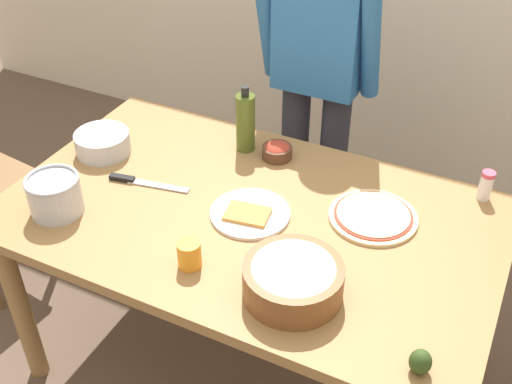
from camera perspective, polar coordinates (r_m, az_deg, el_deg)
ground at (r=2.59m, az=-0.51°, el=-15.08°), size 8.00×8.00×0.00m
dining_table at (r=2.11m, az=-0.60°, el=-3.80°), size 1.60×0.96×0.76m
person_cook at (r=2.57m, az=5.70°, el=11.27°), size 0.49×0.25×1.62m
pizza_raw_on_board at (r=2.05m, az=10.53°, el=-2.16°), size 0.29×0.29×0.02m
plate_with_slice at (r=2.03m, az=-0.57°, el=-1.94°), size 0.26×0.26×0.02m
popcorn_bowl at (r=1.74m, az=3.37°, el=-7.72°), size 0.28×0.28×0.11m
mixing_bowl_steel at (r=2.38m, az=-13.68°, el=4.33°), size 0.20×0.20×0.08m
small_sauce_bowl at (r=2.30m, az=1.91°, el=3.76°), size 0.11×0.11×0.06m
olive_oil_bottle at (r=2.30m, az=-0.96°, el=6.33°), size 0.07×0.07×0.26m
steel_pot at (r=2.12m, az=-17.72°, el=-0.23°), size 0.17×0.17×0.13m
cup_orange at (r=1.85m, az=-6.04°, el=-5.60°), size 0.07×0.07×0.08m
salt_shaker at (r=2.21m, az=20.03°, el=0.56°), size 0.04×0.04×0.11m
chef_knife at (r=2.21m, az=-10.52°, el=0.92°), size 0.29×0.08×0.02m
avocado at (r=1.63m, az=14.62°, el=-14.60°), size 0.06×0.06×0.07m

